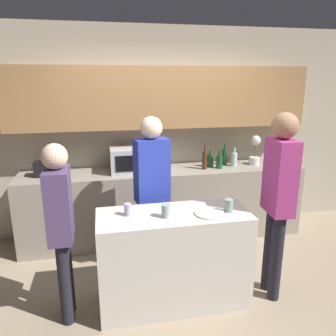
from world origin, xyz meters
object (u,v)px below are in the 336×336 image
object	(u,v)px
bottle_0	(205,160)
cup_1	(128,210)
toaster	(46,169)
cup_2	(166,211)
plate_on_island	(209,213)
bottle_2	(219,162)
bottle_4	(234,159)
bottle_1	(210,160)
person_center	(152,183)
microwave	(131,160)
potted_plant	(255,150)
person_left	(279,191)
person_right	(60,220)
cup_0	(229,205)
bottle_3	(224,157)

from	to	relation	value
bottle_0	cup_1	bearing A→B (deg)	-131.84
toaster	cup_2	size ratio (longest dim) A/B	2.27
toaster	plate_on_island	xyz separation A→B (m)	(1.56, -1.42, -0.11)
bottle_2	bottle_4	xyz separation A→B (m)	(0.23, 0.08, 0.00)
cup_2	bottle_1	bearing A→B (deg)	58.26
bottle_4	person_center	distance (m)	1.46
cup_1	cup_2	distance (m)	0.33
bottle_4	person_center	bearing A→B (deg)	-147.16
microwave	plate_on_island	bearing A→B (deg)	-69.00
potted_plant	person_left	world-z (taller)	person_left
person_right	plate_on_island	bearing A→B (deg)	86.14
microwave	cup_2	bearing A→B (deg)	-83.67
bottle_1	cup_2	xyz separation A→B (m)	(-0.88, -1.42, -0.06)
bottle_1	potted_plant	bearing A→B (deg)	-0.47
microwave	potted_plant	distance (m)	1.66
microwave	bottle_0	xyz separation A→B (m)	(0.92, -0.09, -0.03)
potted_plant	bottle_0	bearing A→B (deg)	-172.86
cup_0	person_center	world-z (taller)	person_center
cup_0	plate_on_island	bearing A→B (deg)	-173.18
potted_plant	cup_0	world-z (taller)	potted_plant
toaster	person_center	distance (m)	1.40
person_right	person_left	bearing A→B (deg)	87.29
bottle_1	person_right	world-z (taller)	person_right
person_left	cup_2	bearing A→B (deg)	94.23
bottle_4	cup_2	xyz separation A→B (m)	(-1.20, -1.40, -0.06)
microwave	person_left	size ratio (longest dim) A/B	0.29
bottle_1	plate_on_island	bearing A→B (deg)	-108.84
bottle_3	cup_0	distance (m)	1.56
microwave	person_left	bearing A→B (deg)	-49.75
cup_1	cup_0	bearing A→B (deg)	-6.33
bottle_2	person_left	world-z (taller)	person_left
bottle_3	person_center	bearing A→B (deg)	-142.14
bottle_2	person_right	bearing A→B (deg)	-145.60
microwave	bottle_4	xyz separation A→B (m)	(1.36, -0.01, -0.06)
microwave	bottle_0	size ratio (longest dim) A/B	1.67
cup_1	plate_on_island	bearing A→B (deg)	-9.77
potted_plant	bottle_3	world-z (taller)	potted_plant
microwave	plate_on_island	distance (m)	1.53
bottle_4	plate_on_island	distance (m)	1.63
cup_1	bottle_2	bearing A→B (deg)	43.30
toaster	person_right	world-z (taller)	person_right
cup_0	bottle_0	bearing A→B (deg)	81.70
bottle_0	bottle_3	world-z (taller)	bottle_0
toaster	potted_plant	size ratio (longest dim) A/B	0.66
bottle_0	cup_2	world-z (taller)	bottle_0
toaster	bottle_4	xyz separation A→B (m)	(2.37, -0.02, 0.00)
bottle_1	bottle_4	distance (m)	0.32
person_left	person_right	bearing A→B (deg)	92.70
plate_on_island	toaster	bearing A→B (deg)	137.69
cup_1	bottle_0	bearing A→B (deg)	48.16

